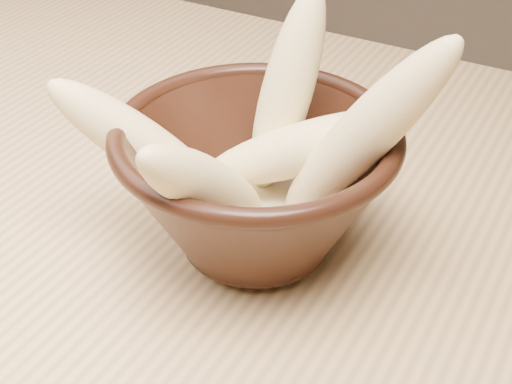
# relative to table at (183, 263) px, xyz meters

# --- Properties ---
(table) EXTENTS (1.20, 0.80, 0.75)m
(table) POSITION_rel_table_xyz_m (0.00, 0.00, 0.00)
(table) COLOR tan
(table) RESTS_ON ground
(bowl) EXTENTS (0.21, 0.21, 0.12)m
(bowl) POSITION_rel_table_xyz_m (0.10, -0.03, 0.15)
(bowl) COLOR black
(bowl) RESTS_ON table
(milk_puddle) EXTENTS (0.12, 0.12, 0.02)m
(milk_puddle) POSITION_rel_table_xyz_m (0.10, -0.03, 0.12)
(milk_puddle) COLOR #FCF0CA
(milk_puddle) RESTS_ON bowl
(banana_upright) EXTENTS (0.07, 0.10, 0.17)m
(banana_upright) POSITION_rel_table_xyz_m (0.10, 0.02, 0.20)
(banana_upright) COLOR #DCC482
(banana_upright) RESTS_ON bowl
(banana_left) EXTENTS (0.15, 0.10, 0.13)m
(banana_left) POSITION_rel_table_xyz_m (0.02, -0.06, 0.17)
(banana_left) COLOR #DCC482
(banana_left) RESTS_ON bowl
(banana_right) EXTENTS (0.14, 0.06, 0.18)m
(banana_right) POSITION_rel_table_xyz_m (0.17, -0.01, 0.20)
(banana_right) COLOR #DCC482
(banana_right) RESTS_ON bowl
(banana_across) EXTENTS (0.17, 0.11, 0.10)m
(banana_across) POSITION_rel_table_xyz_m (0.13, -0.01, 0.17)
(banana_across) COLOR #DCC482
(banana_across) RESTS_ON bowl
(banana_front) EXTENTS (0.05, 0.15, 0.14)m
(banana_front) POSITION_rel_table_xyz_m (0.09, -0.09, 0.18)
(banana_front) COLOR #DCC482
(banana_front) RESTS_ON bowl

